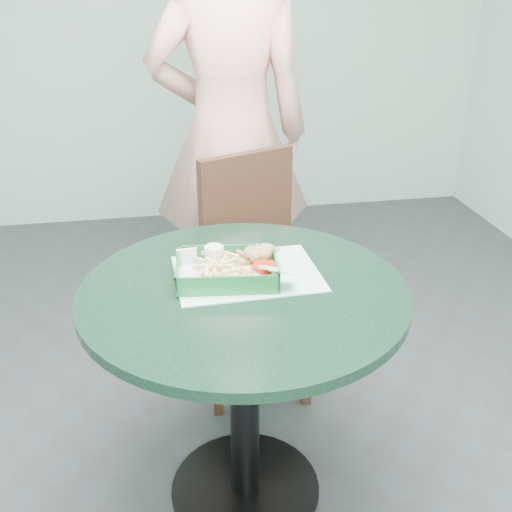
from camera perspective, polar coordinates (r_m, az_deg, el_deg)
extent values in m
cube|color=#303335|center=(2.14, -1.00, -21.34)|extent=(4.00, 5.00, 0.02)
cylinder|color=black|center=(2.13, -1.00, -21.16)|extent=(0.49, 0.49, 0.02)
cylinder|color=black|center=(1.88, -1.09, -13.46)|extent=(0.09, 0.09, 0.70)
cylinder|color=#2A4130|center=(1.67, -1.19, -4.03)|extent=(0.92, 0.92, 0.03)
cube|color=black|center=(2.32, -0.12, -2.91)|extent=(0.41, 0.41, 0.04)
cube|color=black|center=(2.38, -0.90, 4.49)|extent=(0.41, 0.04, 0.46)
cube|color=black|center=(2.28, -3.74, -10.56)|extent=(0.04, 0.04, 0.43)
cube|color=black|center=(2.34, 4.95, -9.64)|extent=(0.04, 0.04, 0.43)
cube|color=black|center=(2.57, -4.67, -5.96)|extent=(0.04, 0.04, 0.43)
cube|color=black|center=(2.62, 3.01, -5.26)|extent=(0.04, 0.04, 0.43)
imported|color=#EEA698|center=(2.50, -2.57, 16.45)|extent=(0.87, 0.60, 2.32)
cube|color=#ACEADE|center=(1.74, -0.85, -2.25)|extent=(0.42, 0.32, 0.00)
cube|color=#17672D|center=(1.71, -2.74, -2.56)|extent=(0.28, 0.21, 0.01)
cube|color=white|center=(1.71, -2.74, -2.39)|extent=(0.27, 0.19, 0.00)
cube|color=#17672D|center=(1.78, -3.18, -0.25)|extent=(0.28, 0.01, 0.05)
cube|color=#17672D|center=(1.61, -2.28, -3.34)|extent=(0.28, 0.01, 0.05)
cube|color=#17672D|center=(1.72, 1.81, -1.34)|extent=(0.01, 0.21, 0.05)
cube|color=#17672D|center=(1.69, -7.40, -2.09)|extent=(0.01, 0.21, 0.05)
cylinder|color=#E0C369|center=(1.74, 0.09, -1.28)|extent=(0.13, 0.13, 0.02)
cylinder|color=white|center=(1.76, -4.32, -0.22)|extent=(0.06, 0.06, 0.03)
cylinder|color=white|center=(1.75, -4.34, 0.25)|extent=(0.05, 0.05, 0.00)
cylinder|color=white|center=(1.68, 0.96, -2.24)|extent=(0.07, 0.07, 0.02)
torus|color=silver|center=(1.67, 0.97, -1.77)|extent=(0.07, 0.07, 0.01)
cylinder|color=red|center=(1.67, 0.97, -1.49)|extent=(0.06, 0.06, 0.01)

